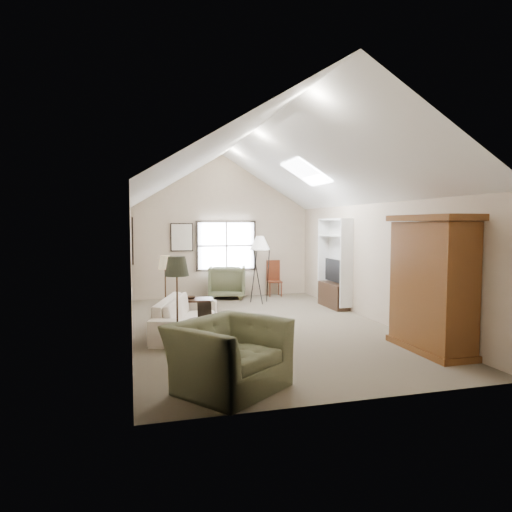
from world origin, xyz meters
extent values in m
cube|color=#6F624F|center=(0.00, 0.00, 0.00)|extent=(5.00, 8.00, 0.01)
cube|color=tan|center=(0.00, 4.00, 1.25)|extent=(5.00, 0.01, 2.50)
cube|color=tan|center=(0.00, -4.00, 1.25)|extent=(5.00, 0.01, 2.50)
cube|color=tan|center=(-2.50, 0.00, 1.25)|extent=(0.01, 8.00, 2.50)
cube|color=tan|center=(2.50, 0.00, 1.25)|extent=(0.01, 8.00, 2.50)
cube|color=black|center=(0.10, 3.96, 1.45)|extent=(1.72, 0.08, 1.42)
cube|color=black|center=(-2.47, 0.30, 1.75)|extent=(0.68, 0.04, 0.88)
cube|color=black|center=(-1.15, 3.97, 1.70)|extent=(0.62, 0.04, 0.78)
cube|color=brown|center=(2.18, -2.40, 1.10)|extent=(0.60, 1.50, 2.20)
cube|color=white|center=(2.34, 1.60, 1.15)|extent=(0.32, 1.30, 2.10)
cube|color=#382316|center=(2.32, 1.60, 0.30)|extent=(0.34, 1.18, 0.60)
cube|color=black|center=(2.32, 1.60, 0.92)|extent=(0.05, 0.90, 0.55)
imported|color=white|center=(-1.51, -0.14, 0.33)|extent=(1.52, 2.44, 0.66)
imported|color=#636345|center=(-1.35, -3.22, 0.42)|extent=(1.73, 1.70, 0.85)
imported|color=#6A6D4C|center=(0.07, 3.70, 0.46)|extent=(1.21, 1.23, 0.91)
cube|color=#321B14|center=(-1.30, 0.90, 0.24)|extent=(1.00, 0.64, 0.48)
imported|color=#3D2919|center=(-1.30, 0.90, 0.51)|extent=(0.25, 0.25, 0.06)
cylinder|color=#341D15|center=(-1.41, -1.74, 0.29)|extent=(0.71, 0.71, 0.57)
cube|color=maroon|center=(1.45, 3.70, 0.51)|extent=(0.43, 0.43, 1.02)
camera|label=1|loc=(-2.49, -8.70, 2.06)|focal=32.00mm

